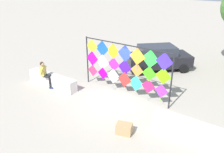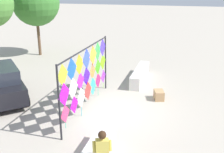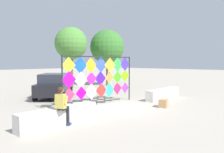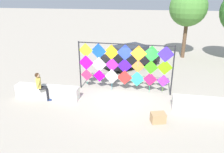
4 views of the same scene
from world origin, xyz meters
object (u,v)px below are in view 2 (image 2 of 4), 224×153
object	(u,v)px
kite_display_rack	(87,73)
cardboard_box_large	(159,95)
seated_vendor	(102,149)
tree_broadleaf	(35,2)

from	to	relation	value
kite_display_rack	cardboard_box_large	size ratio (longest dim) A/B	8.46
seated_vendor	tree_broadleaf	distance (m)	15.03
kite_display_rack	tree_broadleaf	bearing A→B (deg)	41.14
cardboard_box_large	tree_broadleaf	size ratio (longest dim) A/B	0.11
kite_display_rack	seated_vendor	world-z (taller)	kite_display_rack
seated_vendor	cardboard_box_large	bearing A→B (deg)	-9.41
kite_display_rack	tree_broadleaf	size ratio (longest dim) A/B	0.92
cardboard_box_large	tree_broadleaf	world-z (taller)	tree_broadleaf
tree_broadleaf	cardboard_box_large	bearing A→B (deg)	-121.80
kite_display_rack	seated_vendor	size ratio (longest dim) A/B	3.39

